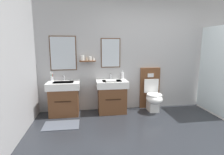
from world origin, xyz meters
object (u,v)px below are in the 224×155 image
(soap_dispenser, at_px, (122,75))
(shower_tray, at_px, (222,95))
(folded_hand_towel, at_px, (111,81))
(toilet, at_px, (152,95))
(toothbrush_cup, at_px, (52,78))
(vanity_sink_left, at_px, (64,98))
(vanity_sink_right, at_px, (112,96))

(soap_dispenser, bearing_deg, shower_tray, -12.84)
(folded_hand_towel, bearing_deg, toilet, 8.46)
(toilet, relative_size, toothbrush_cup, 4.87)
(shower_tray, bearing_deg, toilet, 167.67)
(vanity_sink_left, distance_m, toilet, 2.04)
(soap_dispenser, bearing_deg, vanity_sink_right, -148.00)
(vanity_sink_right, relative_size, shower_tray, 0.38)
(soap_dispenser, height_order, folded_hand_towel, soap_dispenser)
(toilet, height_order, shower_tray, shower_tray)
(soap_dispenser, bearing_deg, folded_hand_towel, -135.07)
(vanity_sink_left, relative_size, shower_tray, 0.38)
(vanity_sink_left, distance_m, soap_dispenser, 1.43)
(vanity_sink_left, relative_size, toilet, 0.74)
(vanity_sink_left, relative_size, soap_dispenser, 3.82)
(vanity_sink_right, xyz_separation_m, shower_tray, (2.54, -0.34, 0.01))
(vanity_sink_right, bearing_deg, soap_dispenser, 32.00)
(folded_hand_towel, bearing_deg, vanity_sink_left, 172.01)
(vanity_sink_left, bearing_deg, toothbrush_cup, 148.58)
(vanity_sink_left, height_order, soap_dispenser, soap_dispenser)
(vanity_sink_left, height_order, toothbrush_cup, toothbrush_cup)
(toilet, distance_m, soap_dispenser, 0.84)
(folded_hand_towel, bearing_deg, vanity_sink_right, 74.56)
(vanity_sink_left, xyz_separation_m, toilet, (2.04, 0.00, -0.01))
(folded_hand_towel, height_order, shower_tray, shower_tray)
(folded_hand_towel, relative_size, shower_tray, 0.11)
(soap_dispenser, relative_size, shower_tray, 0.10)
(vanity_sink_right, xyz_separation_m, toilet, (0.97, 0.00, -0.01))
(vanity_sink_left, bearing_deg, vanity_sink_right, 0.00)
(vanity_sink_left, relative_size, toothbrush_cup, 3.63)
(vanity_sink_right, height_order, toilet, toilet)
(toilet, relative_size, folded_hand_towel, 4.55)
(vanity_sink_left, bearing_deg, toilet, 0.14)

